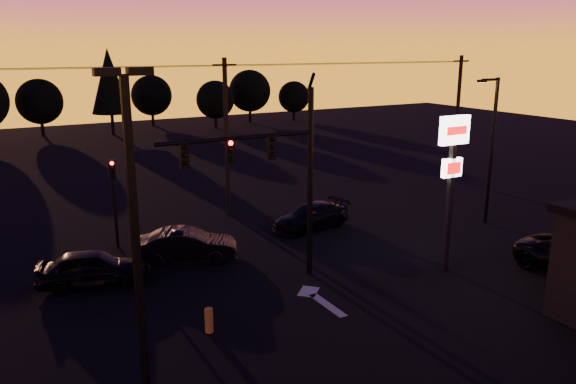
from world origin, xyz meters
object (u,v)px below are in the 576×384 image
Objects in this scene: traffic_signal_mast at (276,166)px; bollard at (209,320)px; car_mid at (187,245)px; car_left at (93,268)px; car_right at (311,216)px; pylon_sign at (452,160)px; secondary_signal at (114,191)px; streetlight at (491,145)px; parking_lot_light at (135,239)px.

traffic_signal_mast is 6.68m from bollard.
car_mid is (-2.51, 4.05, -4.19)m from traffic_signal_mast.
car_left is at bearing 122.74° from car_mid.
car_right is (7.47, 1.31, -0.08)m from car_mid.
traffic_signal_mast is at bearing -52.52° from car_right.
car_right is (-2.15, 7.85, -4.25)m from pylon_sign.
car_mid is (4.30, 0.77, -0.01)m from car_left.
pylon_sign is 15.62m from car_left.
secondary_signal is 0.54× the size of streetlight.
secondary_signal reaches higher than car_mid.
car_mid is 7.58m from car_right.
traffic_signal_mast is at bearing -99.06° from car_left.
secondary_signal is 14.90m from parking_lot_light.
bollard is 0.20× the size of car_left.
streetlight reaches higher than secondary_signal.
car_mid reaches higher than car_right.
secondary_signal is 5.09m from car_left.
traffic_signal_mast is 1.87× the size of car_right.
car_left is 11.95m from car_right.
secondary_signal reaches higher than car_right.
bollard is 0.19× the size of car_right.
secondary_signal is at bearing 140.23° from pylon_sign.
car_right is at bearing -63.36° from car_left.
parking_lot_light reaches higher than bollard.
streetlight is at bearing 21.65° from parking_lot_light.
pylon_sign is (14.50, 4.50, -0.36)m from parking_lot_light.
traffic_signal_mast is 9.84× the size of bollard.
car_right reaches higher than bollard.
pylon_sign is 1.50× the size of car_mid.
traffic_signal_mast is 14.10m from streetlight.
pylon_sign is at bearing -19.36° from traffic_signal_mast.
parking_lot_light is 7.23m from bollard.
car_right is (9.85, -2.14, -2.20)m from secondary_signal.
car_left is (-13.91, 5.77, -4.16)m from pylon_sign.
traffic_signal_mast reaches higher than streetlight.
pylon_sign is 9.18m from car_right.
car_mid is 0.99× the size of car_right.
bollard is 0.19× the size of car_mid.
streetlight is 1.77× the size of car_mid.
car_mid is at bearing -89.82° from car_right.
traffic_signal_mast reaches higher than car_mid.
traffic_signal_mast reaches higher than car_left.
pylon_sign reaches higher than secondary_signal.
streetlight is (18.91, -5.99, 1.56)m from secondary_signal.
bollard is (-18.12, -4.24, -3.98)m from streetlight.
bollard is at bearing -57.99° from car_right.
bollard is 6.98m from car_mid.
parking_lot_light is at bearing -54.77° from car_right.
streetlight is (14.01, 1.51, -0.52)m from traffic_signal_mast.
parking_lot_light reaches higher than streetlight.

